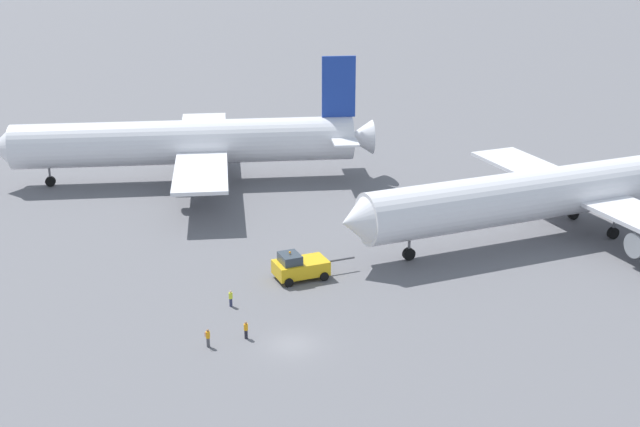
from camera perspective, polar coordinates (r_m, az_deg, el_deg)
name	(u,v)px	position (r m, az deg, el deg)	size (l,w,h in m)	color
ground_plane	(293,345)	(73.66, -1.81, -8.58)	(600.00, 600.00, 0.00)	slate
airliner_at_gate_left	(188,143)	(115.34, -8.63, 4.59)	(49.65, 38.98, 16.26)	silver
airliner_being_pushed	(574,190)	(100.04, 16.31, 1.50)	(52.82, 37.84, 15.46)	silver
pushback_tug	(299,266)	(85.42, -1.36, -3.47)	(8.29, 4.83, 3.03)	gold
ground_crew_ramp_agent_by_cones	(231,298)	(80.25, -5.87, -5.54)	(0.36, 0.36, 1.57)	#2D3351
ground_crew_wing_walker_right	(246,330)	(74.50, -4.87, -7.59)	(0.36, 0.50, 1.58)	black
ground_crew_marshaller_foreground	(208,338)	(73.50, -7.35, -8.06)	(0.41, 0.43, 1.63)	#4C4C51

